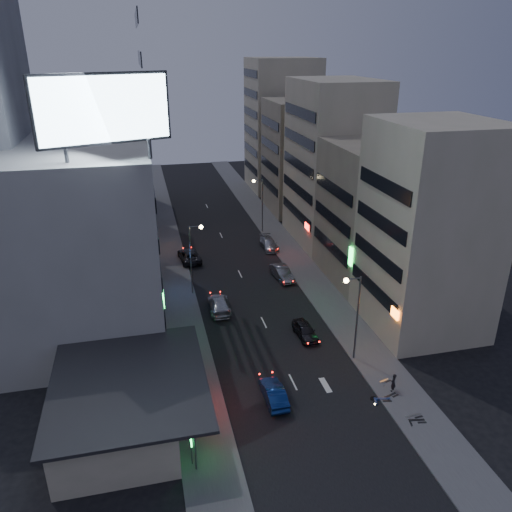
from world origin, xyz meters
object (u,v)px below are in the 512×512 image
object	(u,v)px
scooter_black_a	(425,413)
scooter_blue	(391,391)
scooter_silver_b	(388,373)
parked_car_right_near	(305,331)
person	(393,383)
road_car_blue	(274,393)
parked_car_right_far	(269,244)
scooter_black_b	(395,387)
parked_car_right_mid	(282,273)
scooter_silver_a	(420,407)
parked_car_left	(189,256)
road_car_silver	(219,304)

from	to	relation	value
scooter_black_a	scooter_blue	size ratio (longest dim) A/B	0.95
scooter_blue	scooter_silver_b	world-z (taller)	scooter_blue
parked_car_right_near	person	xyz separation A→B (m)	(4.25, -9.53, 0.22)
scooter_black_a	road_car_blue	bearing A→B (deg)	75.72
person	parked_car_right_far	bearing A→B (deg)	-124.39
person	scooter_black_a	world-z (taller)	person
parked_car_right_far	parked_car_right_near	bearing A→B (deg)	-95.54
person	scooter_black_b	size ratio (longest dim) A/B	0.91
scooter_blue	scooter_black_b	distance (m)	0.88
parked_car_right_mid	scooter_blue	bearing A→B (deg)	-90.93
scooter_blue	parked_car_right_mid	bearing A→B (deg)	17.32
parked_car_right_far	scooter_silver_a	xyz separation A→B (m)	(2.60, -35.29, -0.03)
parked_car_left	scooter_black_b	size ratio (longest dim) A/B	3.04
parked_car_right_near	road_car_silver	xyz separation A→B (m)	(-7.18, 7.05, 0.06)
scooter_black_a	scooter_silver_a	size ratio (longest dim) A/B	1.01
parked_car_right_near	parked_car_right_far	size ratio (longest dim) A/B	0.83
person	road_car_blue	bearing A→B (deg)	-44.71
scooter_black_a	scooter_silver_a	world-z (taller)	scooter_black_a
person	scooter_blue	xyz separation A→B (m)	(-0.59, -0.75, -0.20)
scooter_blue	scooter_black_b	xyz separation A→B (m)	(0.69, 0.54, -0.06)
road_car_blue	road_car_silver	size ratio (longest dim) A/B	0.83
scooter_silver_b	road_car_blue	bearing A→B (deg)	75.02
person	scooter_silver_b	bearing A→B (deg)	-141.84
road_car_blue	parked_car_right_far	bearing A→B (deg)	-104.21
scooter_black_b	parked_car_right_mid	bearing A→B (deg)	-10.78
road_car_blue	road_car_silver	xyz separation A→B (m)	(-1.78, 15.39, 0.05)
road_car_silver	scooter_blue	size ratio (longest dim) A/B	2.67
parked_car_right_near	road_car_silver	distance (m)	10.06
road_car_blue	scooter_silver_a	distance (m)	11.16
parked_car_right_mid	scooter_black_b	distance (m)	22.98
parked_car_right_near	scooter_blue	xyz separation A→B (m)	(3.65, -10.28, 0.03)
parked_car_right_far	road_car_blue	size ratio (longest dim) A/B	1.14
parked_car_left	scooter_black_a	bearing A→B (deg)	106.51
scooter_blue	scooter_black_a	bearing A→B (deg)	-142.51
road_car_silver	scooter_blue	bearing A→B (deg)	124.74
scooter_black_a	scooter_black_b	world-z (taller)	scooter_black_a
parked_car_right_near	scooter_black_a	size ratio (longest dim) A/B	2.20
person	scooter_silver_a	size ratio (longest dim) A/B	0.87
road_car_blue	scooter_black_a	bearing A→B (deg)	155.21
parked_car_right_mid	parked_car_right_near	bearing A→B (deg)	-102.60
parked_car_right_mid	parked_car_left	world-z (taller)	parked_car_right_mid
person	scooter_silver_a	world-z (taller)	person
parked_car_right_mid	road_car_silver	xyz separation A→B (m)	(-8.60, -6.02, -0.01)
scooter_silver_a	scooter_silver_b	distance (m)	4.53
road_car_blue	road_car_silver	bearing A→B (deg)	-83.60
road_car_blue	scooter_silver_b	distance (m)	10.06
parked_car_left	scooter_black_a	xyz separation A→B (m)	(13.83, -34.12, -0.05)
parked_car_right_near	parked_car_right_far	distance (m)	22.99
scooter_black_b	scooter_black_a	bearing A→B (deg)	173.03
scooter_black_a	scooter_silver_b	world-z (taller)	scooter_black_a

